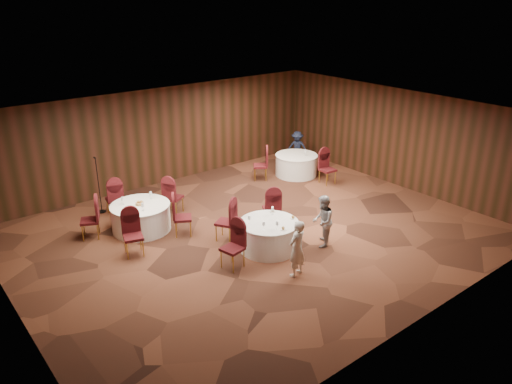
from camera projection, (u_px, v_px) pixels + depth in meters
ground at (255, 234)px, 13.45m from camera, size 12.00×12.00×0.00m
room_shell at (255, 165)px, 12.71m from camera, size 12.00×12.00×12.00m
table_main at (269, 235)px, 12.55m from camera, size 1.50×1.50×0.74m
table_left at (141, 217)px, 13.55m from camera, size 1.60×1.60×0.74m
table_right at (296, 165)px, 17.57m from camera, size 1.48×1.48×0.74m
chairs_main at (244, 225)px, 12.80m from camera, size 2.86×1.93×1.00m
chairs_left at (139, 213)px, 13.49m from camera, size 3.21×3.16×1.00m
chairs_right at (294, 167)px, 16.93m from camera, size 2.17×2.37×1.00m
tabletop_main at (274, 218)px, 12.38m from camera, size 1.15×1.10×0.22m
tabletop_left at (139, 202)px, 13.38m from camera, size 0.85×0.78×0.22m
tabletop_right at (306, 151)px, 17.28m from camera, size 0.08×0.08×0.22m
mic_stand at (100, 196)px, 14.59m from camera, size 0.24×0.24×1.69m
woman_a at (297, 249)px, 11.27m from camera, size 0.55×0.42×1.37m
woman_b at (322, 221)px, 12.60m from camera, size 0.84×0.82×1.36m
man_c at (297, 148)px, 18.64m from camera, size 0.83×0.92×1.24m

